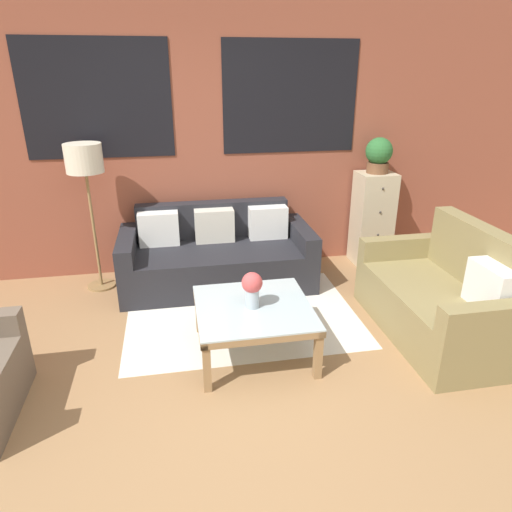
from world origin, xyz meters
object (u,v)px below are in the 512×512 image
Objects in this scene: drawer_cabinet at (372,219)px; floor_lamp at (85,167)px; couch_dark at (217,256)px; coffee_table at (254,313)px; flower_vase at (252,287)px; potted_plant at (379,154)px; settee_vintage at (443,300)px.

floor_lamp is at bearing -177.66° from drawer_cabinet.
couch_dark is 1.35m from coffee_table.
flower_vase is (1.31, -1.46, -0.65)m from floor_lamp.
couch_dark is 2.21× the size of coffee_table.
couch_dark is 6.82× the size of flower_vase.
couch_dark is 1.85× the size of drawer_cabinet.
potted_plant is at bearing 43.78° from coffee_table.
potted_plant is (2.96, 0.12, -0.00)m from floor_lamp.
coffee_table is 0.23m from flower_vase.
flower_vase is (0.13, -1.35, 0.29)m from couch_dark.
couch_dark is 1.81m from drawer_cabinet.
couch_dark is 5.10× the size of potted_plant.
coffee_table is at bearing -83.96° from couch_dark.
flower_vase is (-0.01, -0.01, 0.23)m from coffee_table.
drawer_cabinet reaches higher than flower_vase.
potted_plant is at bearing 88.20° from settee_vintage.
drawer_cabinet is 3.69× the size of flower_vase.
potted_plant reaches higher than settee_vintage.
flower_vase is at bearing -47.96° from floor_lamp.
floor_lamp is 5.16× the size of flower_vase.
flower_vase is (-1.60, -0.01, 0.26)m from settee_vintage.
couch_dark is 2.03m from potted_plant.
drawer_cabinet is (1.64, 1.57, 0.17)m from coffee_table.
potted_plant is at bearing 43.76° from flower_vase.
floor_lamp reaches higher than couch_dark.
flower_vase is at bearing -136.24° from drawer_cabinet.
potted_plant is at bearing 90.00° from drawer_cabinet.
floor_lamp is 1.40× the size of drawer_cabinet.
drawer_cabinet reaches higher than couch_dark.
couch_dark reaches higher than coffee_table.
floor_lamp is (-1.33, 1.45, 0.88)m from coffee_table.
couch_dark is at bearing 96.04° from coffee_table.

